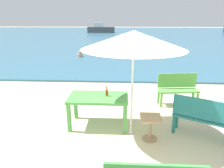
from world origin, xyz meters
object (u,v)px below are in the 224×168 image
at_px(swimmer_person, 80,54).
at_px(beer_bottle_amber, 107,92).
at_px(patio_umbrella, 134,40).
at_px(side_table_wood, 150,125).
at_px(bench_green_left, 178,87).
at_px(picnic_table_green, 98,101).
at_px(boat_cargo_ship, 101,29).
at_px(bench_teal_center, 202,116).

bearing_deg(swimmer_person, beer_bottle_amber, -74.42).
distance_m(patio_umbrella, side_table_wood, 1.82).
xyz_separation_m(side_table_wood, bench_green_left, (1.06, 2.01, 0.19)).
relative_size(picnic_table_green, swimmer_person, 3.41).
xyz_separation_m(patio_umbrella, boat_cargo_ship, (-4.08, 32.51, -1.43)).
relative_size(picnic_table_green, bench_teal_center, 1.14).
distance_m(side_table_wood, boat_cargo_ship, 33.00).
bearing_deg(bench_teal_center, side_table_wood, -174.06).
relative_size(beer_bottle_amber, side_table_wood, 0.49).
xyz_separation_m(patio_umbrella, bench_teal_center, (1.50, -0.07, -1.58)).
bearing_deg(side_table_wood, picnic_table_green, 154.27).
distance_m(bench_teal_center, boat_cargo_ship, 33.06).
xyz_separation_m(picnic_table_green, patio_umbrella, (0.77, -0.39, 1.47)).
height_order(side_table_wood, boat_cargo_ship, boat_cargo_ship).
relative_size(patio_umbrella, swimmer_person, 5.61).
bearing_deg(patio_umbrella, bench_teal_center, -2.53).
xyz_separation_m(patio_umbrella, swimmer_person, (-3.03, 9.23, -1.88)).
height_order(picnic_table_green, bench_teal_center, bench_teal_center).
bearing_deg(beer_bottle_amber, boat_cargo_ship, 96.23).
xyz_separation_m(picnic_table_green, side_table_wood, (1.18, -0.57, -0.30)).
relative_size(patio_umbrella, side_table_wood, 4.26).
bearing_deg(picnic_table_green, beer_bottle_amber, 11.09).
bearing_deg(swimmer_person, picnic_table_green, -75.71).
distance_m(patio_umbrella, bench_green_left, 2.83).
height_order(patio_umbrella, swimmer_person, patio_umbrella).
bearing_deg(boat_cargo_ship, bench_teal_center, -80.28).
bearing_deg(picnic_table_green, swimmer_person, 104.29).
relative_size(patio_umbrella, boat_cargo_ship, 0.49).
bearing_deg(picnic_table_green, bench_teal_center, -11.28).
relative_size(side_table_wood, bench_teal_center, 0.44).
bearing_deg(bench_teal_center, picnic_table_green, 168.72).
height_order(picnic_table_green, beer_bottle_amber, beer_bottle_amber).
distance_m(beer_bottle_amber, boat_cargo_ship, 32.28).
relative_size(bench_teal_center, bench_green_left, 1.00).
height_order(picnic_table_green, swimmer_person, picnic_table_green).
relative_size(bench_green_left, boat_cargo_ship, 0.27).
height_order(patio_umbrella, bench_green_left, patio_umbrella).
distance_m(patio_umbrella, swimmer_person, 9.89).
distance_m(picnic_table_green, swimmer_person, 9.13).
height_order(bench_green_left, boat_cargo_ship, boat_cargo_ship).
relative_size(beer_bottle_amber, bench_green_left, 0.21).
xyz_separation_m(side_table_wood, swimmer_person, (-3.43, 9.41, -0.11)).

